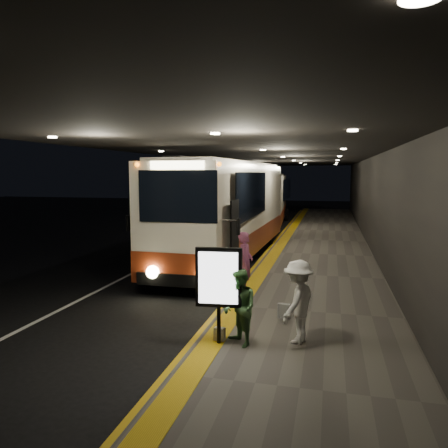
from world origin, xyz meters
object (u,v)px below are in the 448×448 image
at_px(bag_polka, 284,311).
at_px(info_sign, 219,279).
at_px(passenger_boarding, 245,263).
at_px(passenger_waiting_green, 240,307).
at_px(coach_second, 266,202).
at_px(bag_plain, 220,334).
at_px(stanchion_post, 239,279).
at_px(passenger_waiting_white, 298,302).
at_px(coach_main, 228,214).

height_order(bag_polka, info_sign, info_sign).
xyz_separation_m(bag_polka, info_sign, (-1.14, -1.91, 1.17)).
distance_m(passenger_boarding, passenger_waiting_green, 3.93).
relative_size(coach_second, bag_plain, 40.32).
height_order(bag_polka, stanchion_post, stanchion_post).
distance_m(passenger_waiting_green, stanchion_post, 3.27).
distance_m(passenger_boarding, bag_polka, 2.51).
relative_size(passenger_waiting_white, bag_polka, 4.84).
relative_size(coach_second, passenger_waiting_white, 6.53).
xyz_separation_m(coach_second, bag_plain, (2.12, -21.46, -1.39)).
xyz_separation_m(bag_plain, stanchion_post, (-0.23, 3.07, 0.43)).
relative_size(bag_polka, stanchion_post, 0.31).
bearing_deg(stanchion_post, passenger_waiting_green, -77.95).
distance_m(passenger_waiting_white, bag_plain, 1.77).
height_order(coach_main, bag_polka, coach_main).
height_order(coach_second, info_sign, coach_second).
distance_m(passenger_waiting_white, info_sign, 1.71).
bearing_deg(stanchion_post, bag_polka, -43.48).
height_order(passenger_waiting_green, info_sign, info_sign).
relative_size(coach_main, passenger_boarding, 7.15).
relative_size(bag_polka, bag_plain, 1.28).
bearing_deg(passenger_waiting_white, passenger_boarding, -132.92).
xyz_separation_m(coach_second, passenger_boarding, (1.94, -17.71, -0.62)).
bearing_deg(passenger_boarding, stanchion_post, 174.00).
relative_size(passenger_waiting_green, stanchion_post, 1.38).
bearing_deg(info_sign, passenger_boarding, 87.61).
xyz_separation_m(coach_main, passenger_waiting_green, (2.45, -9.47, -0.97)).
xyz_separation_m(coach_main, info_sign, (2.01, -9.50, -0.41)).
distance_m(bag_polka, stanchion_post, 1.95).
xyz_separation_m(coach_main, stanchion_post, (1.76, -6.28, -1.19)).
xyz_separation_m(coach_second, passenger_waiting_white, (3.70, -21.14, -0.66)).
distance_m(coach_main, coach_second, 12.11).
bearing_deg(stanchion_post, info_sign, -85.56).
xyz_separation_m(passenger_boarding, passenger_waiting_white, (1.76, -3.43, -0.04)).
bearing_deg(coach_second, stanchion_post, -88.03).
relative_size(coach_second, info_sign, 5.62).
bearing_deg(bag_polka, stanchion_post, 136.52).
bearing_deg(passenger_waiting_white, passenger_waiting_green, -48.76).
distance_m(passenger_waiting_green, bag_polka, 2.10).
height_order(coach_second, passenger_waiting_white, coach_second).
distance_m(coach_main, passenger_boarding, 5.95).
height_order(coach_main, coach_second, coach_main).
bearing_deg(stanchion_post, coach_main, 105.70).
distance_m(coach_second, info_sign, 21.72).
bearing_deg(passenger_waiting_green, bag_polka, 117.34).
bearing_deg(info_sign, coach_second, 90.33).
relative_size(passenger_boarding, bag_plain, 6.45).
height_order(coach_main, passenger_waiting_white, coach_main).
height_order(passenger_waiting_green, passenger_waiting_white, passenger_waiting_white).
bearing_deg(passenger_waiting_white, bag_plain, -58.76).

